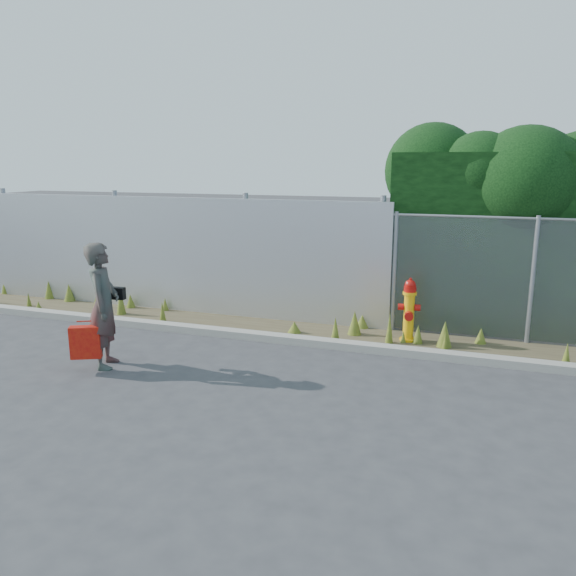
{
  "coord_description": "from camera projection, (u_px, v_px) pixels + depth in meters",
  "views": [
    {
      "loc": [
        2.34,
        -6.36,
        2.85
      ],
      "look_at": [
        -0.3,
        1.4,
        1.0
      ],
      "focal_mm": 35.0,
      "sensor_mm": 36.0,
      "label": 1
    }
  ],
  "objects": [
    {
      "name": "red_tote_bag",
      "position": [
        86.0,
        342.0,
        7.7
      ],
      "size": [
        0.41,
        0.15,
        0.53
      ],
      "rotation": [
        0.0,
        0.0,
        0.44
      ],
      "color": "#A40909"
    },
    {
      "name": "curb",
      "position": [
        314.0,
        342.0,
        8.89
      ],
      "size": [
        16.0,
        0.22,
        0.12
      ],
      "primitive_type": "cube",
      "color": "gray",
      "rests_on": "ground"
    },
    {
      "name": "fire_hydrant",
      "position": [
        409.0,
        311.0,
        8.98
      ],
      "size": [
        0.35,
        0.32,
        1.05
      ],
      "rotation": [
        0.0,
        0.0,
        0.12
      ],
      "color": "#F9B50D",
      "rests_on": "ground"
    },
    {
      "name": "corrugated_fence",
      "position": [
        170.0,
        255.0,
        10.79
      ],
      "size": [
        8.5,
        0.21,
        2.3
      ],
      "color": "#B8B9BF",
      "rests_on": "ground"
    },
    {
      "name": "black_shoulder_bag",
      "position": [
        117.0,
        293.0,
        8.01
      ],
      "size": [
        0.23,
        0.1,
        0.17
      ],
      "rotation": [
        0.0,
        0.0,
        0.08
      ],
      "color": "black"
    },
    {
      "name": "ground",
      "position": [
        275.0,
        388.0,
        7.24
      ],
      "size": [
        80.0,
        80.0,
        0.0
      ],
      "primitive_type": "plane",
      "color": "#343436",
      "rests_on": "ground"
    },
    {
      "name": "weed_strip",
      "position": [
        323.0,
        327.0,
        9.52
      ],
      "size": [
        16.0,
        1.29,
        0.55
      ],
      "color": "#473D28",
      "rests_on": "ground"
    },
    {
      "name": "woman",
      "position": [
        104.0,
        306.0,
        7.83
      ],
      "size": [
        0.64,
        0.76,
        1.78
      ],
      "primitive_type": "imported",
      "rotation": [
        0.0,
        0.0,
        1.96
      ],
      "color": "#0D5749",
      "rests_on": "ground"
    }
  ]
}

